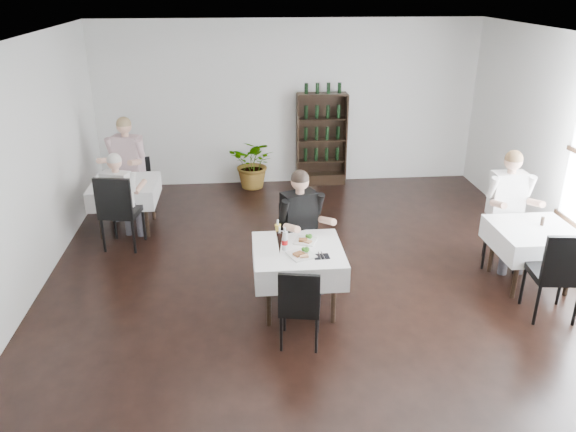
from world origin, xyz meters
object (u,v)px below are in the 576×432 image
object	(u,v)px
potted_tree	(254,163)
diner_main	(302,221)
wine_shelf	(321,140)
main_table	(298,260)

from	to	relation	value
potted_tree	diner_main	distance (m)	3.73
wine_shelf	diner_main	size ratio (longest dim) A/B	1.15
main_table	potted_tree	world-z (taller)	potted_tree
wine_shelf	potted_tree	size ratio (longest dim) A/B	1.86
potted_tree	diner_main	world-z (taller)	diner_main
wine_shelf	main_table	distance (m)	4.41
main_table	wine_shelf	bearing A→B (deg)	78.22
wine_shelf	potted_tree	world-z (taller)	wine_shelf
main_table	diner_main	xyz separation A→B (m)	(0.11, 0.52, 0.26)
diner_main	main_table	bearing A→B (deg)	-101.71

